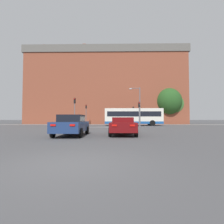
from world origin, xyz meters
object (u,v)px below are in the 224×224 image
at_px(traffic_light_far_left, 86,111).
at_px(bus_crossing_lead, 133,116).
at_px(car_saloon_left, 72,125).
at_px(car_roadster_right, 123,126).
at_px(traffic_light_far_right, 133,112).
at_px(pedestrian_waiting, 69,120).
at_px(traffic_light_near_right, 139,110).
at_px(traffic_light_near_left, 75,108).
at_px(street_lamp_junction, 138,102).

bearing_deg(traffic_light_far_left, bus_crossing_lead, -27.03).
height_order(car_saloon_left, bus_crossing_lead, bus_crossing_lead).
height_order(car_roadster_right, traffic_light_far_right, traffic_light_far_right).
distance_m(traffic_light_far_left, pedestrian_waiting, 4.82).
xyz_separation_m(bus_crossing_lead, traffic_light_near_right, (0.27, -5.79, 0.89)).
bearing_deg(pedestrian_waiting, car_saloon_left, -88.26).
relative_size(car_saloon_left, car_roadster_right, 0.96).
xyz_separation_m(car_saloon_left, traffic_light_near_left, (-2.90, 13.22, 2.15)).
relative_size(bus_crossing_lead, street_lamp_junction, 1.56).
height_order(bus_crossing_lead, traffic_light_far_left, traffic_light_far_left).
bearing_deg(traffic_light_near_right, traffic_light_far_left, 132.50).
relative_size(car_saloon_left, bus_crossing_lead, 0.44).
distance_m(car_roadster_right, traffic_light_far_right, 23.93).
distance_m(car_roadster_right, street_lamp_junction, 16.86).
distance_m(car_saloon_left, traffic_light_near_left, 13.71).
bearing_deg(street_lamp_junction, bus_crossing_lead, 104.86).
distance_m(car_roadster_right, bus_crossing_lead, 18.54).
bearing_deg(car_saloon_left, traffic_light_near_left, 101.97).
bearing_deg(traffic_light_near_left, car_roadster_right, -61.87).
height_order(traffic_light_near_right, pedestrian_waiting, traffic_light_near_right).
bearing_deg(bus_crossing_lead, street_lamp_junction, 14.86).
relative_size(car_roadster_right, street_lamp_junction, 0.71).
relative_size(traffic_light_near_right, traffic_light_near_left, 0.86).
distance_m(car_saloon_left, pedestrian_waiting, 26.61).
bearing_deg(traffic_light_far_left, pedestrian_waiting, 155.93).
distance_m(car_roadster_right, traffic_light_near_left, 14.33).
bearing_deg(car_roadster_right, pedestrian_waiting, 115.00).
relative_size(traffic_light_far_left, traffic_light_near_right, 1.12).
relative_size(traffic_light_near_left, pedestrian_waiting, 2.73).
distance_m(bus_crossing_lead, traffic_light_near_right, 5.86).
xyz_separation_m(car_roadster_right, traffic_light_far_left, (-6.73, 23.14, 2.15)).
bearing_deg(traffic_light_far_left, traffic_light_far_right, 2.84).
bearing_deg(traffic_light_far_right, traffic_light_near_left, -131.70).
relative_size(traffic_light_far_left, street_lamp_junction, 0.64).
height_order(car_roadster_right, bus_crossing_lead, bus_crossing_lead).
xyz_separation_m(street_lamp_junction, pedestrian_waiting, (-14.05, 8.75, -3.14)).
relative_size(car_saloon_left, traffic_light_far_right, 1.17).
distance_m(traffic_light_near_right, street_lamp_junction, 3.98).
height_order(traffic_light_far_right, traffic_light_far_left, traffic_light_far_left).
bearing_deg(car_roadster_right, traffic_light_near_right, 78.22).
bearing_deg(traffic_light_near_left, bus_crossing_lead, 31.82).
bearing_deg(traffic_light_near_left, pedestrian_waiting, 108.20).
bearing_deg(car_roadster_right, traffic_light_far_left, 107.87).
xyz_separation_m(traffic_light_far_right, pedestrian_waiting, (-14.03, 1.31, -1.68)).
distance_m(traffic_light_near_right, traffic_light_near_left, 9.67).
xyz_separation_m(bus_crossing_lead, pedestrian_waiting, (-13.49, 6.63, -0.74)).
xyz_separation_m(car_saloon_left, pedestrian_waiting, (-6.99, 25.68, 0.15)).
height_order(traffic_light_far_left, street_lamp_junction, street_lamp_junction).
distance_m(bus_crossing_lead, traffic_light_near_left, 11.13).
height_order(traffic_light_far_left, traffic_light_near_left, traffic_light_near_left).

